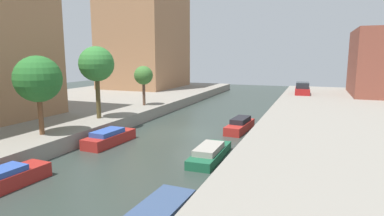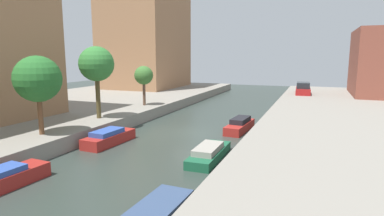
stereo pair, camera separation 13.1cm
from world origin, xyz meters
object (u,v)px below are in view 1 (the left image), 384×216
street_tree_2 (97,64)px  apartment_tower_far (144,22)px  street_tree_3 (143,76)px  street_tree_1 (38,79)px  moored_boat_right_3 (240,125)px  moored_boat_left_2 (109,138)px  moored_boat_left_1 (2,181)px  moored_boat_right_1 (157,215)px  moored_boat_right_2 (210,153)px  parked_car (302,89)px

street_tree_2 → apartment_tower_far: bearing=111.1°
street_tree_2 → street_tree_3: (-0.00, 7.06, -1.27)m
street_tree_1 → moored_boat_right_3: (10.32, 9.50, -3.98)m
moored_boat_left_2 → street_tree_3: bearing=106.9°
street_tree_1 → moored_boat_left_1: 7.22m
moored_boat_right_1 → moored_boat_right_2: moored_boat_right_2 is taller
street_tree_1 → moored_boat_right_3: street_tree_1 is taller
apartment_tower_far → street_tree_3: 20.29m
parked_car → moored_boat_right_3: bearing=-101.5°
street_tree_1 → moored_boat_left_1: bearing=-59.9°
parked_car → moored_boat_right_3: 19.22m
moored_boat_left_2 → moored_boat_right_1: bearing=-46.0°
apartment_tower_far → moored_boat_right_2: bearing=-54.5°
moored_boat_left_2 → moored_boat_left_1: bearing=-90.2°
street_tree_1 → moored_boat_right_2: street_tree_1 is taller
moored_boat_right_1 → moored_boat_right_2: bearing=93.6°
moored_boat_left_1 → moored_boat_left_2: moored_boat_left_2 is taller
street_tree_2 → moored_boat_right_1: bearing=-45.5°
apartment_tower_far → moored_boat_right_3: 29.71m
street_tree_3 → moored_boat_right_1: (10.72, -17.98, -3.57)m
apartment_tower_far → moored_boat_left_2: size_ratio=4.80×
street_tree_2 → moored_boat_left_2: size_ratio=1.34×
apartment_tower_far → street_tree_3: apartment_tower_far is taller
apartment_tower_far → moored_boat_right_1: bearing=-60.1°
street_tree_2 → moored_boat_right_2: bearing=-18.8°
street_tree_2 → parked_car: 27.00m
street_tree_3 → parked_car: size_ratio=0.81×
moored_boat_right_3 → apartment_tower_far: bearing=134.5°
apartment_tower_far → moored_boat_right_1: (19.90, -34.66, -10.59)m
street_tree_1 → parked_car: (14.16, 28.30, -2.79)m
moored_boat_left_2 → moored_boat_right_1: size_ratio=1.11×
parked_car → moored_boat_right_2: size_ratio=1.04×
street_tree_2 → moored_boat_left_2: (3.05, -2.96, -4.73)m
apartment_tower_far → moored_boat_left_1: (12.19, -34.52, -10.51)m
moored_boat_left_1 → street_tree_2: bearing=105.6°
street_tree_1 → parked_car: street_tree_1 is taller
street_tree_3 → moored_boat_right_2: size_ratio=0.84×
street_tree_1 → moored_boat_right_1: (10.72, -5.33, -4.09)m
moored_boat_right_3 → moored_boat_right_2: bearing=-90.5°
moored_boat_left_2 → moored_boat_right_1: (7.67, -7.96, -0.11)m
moored_boat_right_1 → moored_boat_right_2: 7.44m
parked_car → moored_boat_left_1: parked_car is taller
street_tree_1 → moored_boat_left_2: (3.05, 2.63, -3.98)m
moored_boat_left_1 → apartment_tower_far: bearing=109.5°
moored_boat_left_1 → moored_boat_right_3: (7.30, 14.70, 0.02)m
street_tree_2 → moored_boat_left_1: street_tree_2 is taller
parked_car → moored_boat_right_2: 26.53m
street_tree_3 → moored_boat_left_2: bearing=-73.1°
moored_boat_left_1 → moored_boat_right_2: moored_boat_left_1 is taller
parked_car → moored_boat_right_3: size_ratio=1.08×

